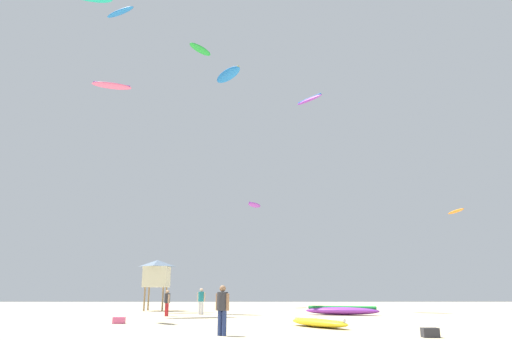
{
  "coord_description": "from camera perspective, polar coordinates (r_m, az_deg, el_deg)",
  "views": [
    {
      "loc": [
        -0.26,
        -13.3,
        1.53
      ],
      "look_at": [
        0.0,
        20.91,
        10.71
      ],
      "focal_mm": 31.76,
      "sensor_mm": 36.0,
      "label": 1
    }
  ],
  "objects": [
    {
      "name": "lifeguard_tower",
      "position": [
        40.19,
        -12.37,
        -12.51
      ],
      "size": [
        2.3,
        2.3,
        4.15
      ],
      "color": "#8C704C",
      "rests_on": "ground"
    },
    {
      "name": "kite_aloft_6",
      "position": [
        43.7,
        -7.03,
        14.91
      ],
      "size": [
        2.27,
        2.66,
        0.46
      ],
      "color": "green"
    },
    {
      "name": "person_left",
      "position": [
        31.12,
        -11.13,
        -15.8
      ],
      "size": [
        0.37,
        0.46,
        1.65
      ],
      "rotation": [
        0.0,
        0.0,
        0.62
      ],
      "color": "#B21E23",
      "rests_on": "ground"
    },
    {
      "name": "person_midground",
      "position": [
        33.05,
        -6.92,
        -15.78
      ],
      "size": [
        0.58,
        0.4,
        1.77
      ],
      "rotation": [
        0.0,
        0.0,
        1.36
      ],
      "color": "silver",
      "rests_on": "ground"
    },
    {
      "name": "kite_grounded_mid",
      "position": [
        21.43,
        7.91,
        -18.42
      ],
      "size": [
        2.79,
        3.65,
        0.46
      ],
      "color": "yellow",
      "rests_on": "ground"
    },
    {
      "name": "kite_aloft_4",
      "position": [
        42.91,
        6.74,
        8.86
      ],
      "size": [
        2.63,
        2.87,
        0.73
      ],
      "color": "purple"
    },
    {
      "name": "kite_grounded_near",
      "position": [
        32.58,
        10.77,
        -16.96
      ],
      "size": [
        5.16,
        2.94,
        0.62
      ],
      "color": "purple",
      "rests_on": "ground"
    },
    {
      "name": "cooler_box",
      "position": [
        24.58,
        -16.87,
        -17.61
      ],
      "size": [
        0.56,
        0.36,
        0.32
      ],
      "primitive_type": "cube",
      "color": "#E5598C",
      "rests_on": "ground"
    },
    {
      "name": "kite_aloft_7",
      "position": [
        49.36,
        -0.19,
        -4.36
      ],
      "size": [
        1.87,
        2.62,
        0.53
      ],
      "color": "purple"
    },
    {
      "name": "kite_aloft_0",
      "position": [
        47.91,
        -16.73,
        18.56
      ],
      "size": [
        3.45,
        2.64,
        0.63
      ],
      "color": "blue"
    },
    {
      "name": "kite_aloft_1",
      "position": [
        48.25,
        23.86,
        -4.72
      ],
      "size": [
        0.99,
        2.85,
        0.45
      ],
      "color": "orange"
    },
    {
      "name": "person_foreground",
      "position": [
        17.24,
        -4.26,
        -16.65
      ],
      "size": [
        0.51,
        0.4,
        1.76
      ],
      "rotation": [
        0.0,
        0.0,
        4.14
      ],
      "color": "navy",
      "rests_on": "ground"
    },
    {
      "name": "gear_bag",
      "position": [
        17.73,
        21.08,
        -18.52
      ],
      "size": [
        0.56,
        0.36,
        0.32
      ],
      "primitive_type": "cube",
      "color": "#2D2D33",
      "rests_on": "ground"
    },
    {
      "name": "kite_aloft_2",
      "position": [
        51.11,
        -3.54,
        11.95
      ],
      "size": [
        3.56,
        4.19,
        1.07
      ],
      "color": "blue"
    },
    {
      "name": "kite_aloft_5",
      "position": [
        45.57,
        -17.7,
        10.14
      ],
      "size": [
        3.78,
        2.03,
        0.49
      ],
      "color": "#E5598C"
    }
  ]
}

